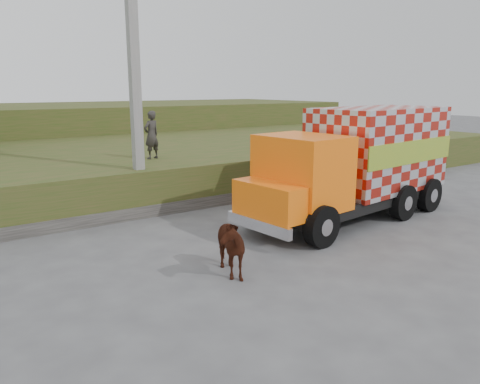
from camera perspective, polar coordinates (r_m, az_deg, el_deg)
ground at (r=12.47m, az=0.65°, el=-6.57°), size 120.00×120.00×0.00m
embankment at (r=21.03m, az=-15.26°, el=3.03°), size 40.00×12.00×1.50m
embankment_far at (r=32.45m, az=-22.52°, el=7.10°), size 40.00×12.00×3.00m
retaining_strip at (r=15.14m, az=-14.89°, el=-2.73°), size 16.00×0.50×0.40m
utility_pole at (r=15.35m, az=-12.67°, el=12.24°), size 1.20×0.30×8.00m
cargo_truck at (r=15.29m, az=14.20°, el=3.54°), size 8.00×3.41×3.47m
cow at (r=10.46m, az=-1.80°, el=-6.43°), size 1.11×1.76×1.38m
pedestrian at (r=17.66m, az=-10.74°, el=6.84°), size 0.74×0.60×1.77m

